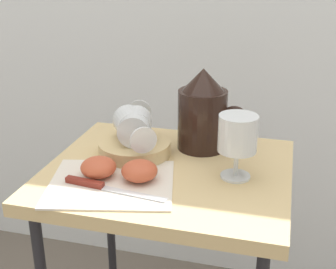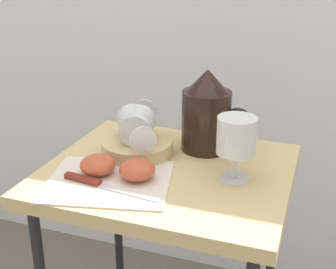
{
  "view_description": "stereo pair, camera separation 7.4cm",
  "coord_description": "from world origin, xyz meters",
  "px_view_note": "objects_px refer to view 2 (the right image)",
  "views": [
    {
      "loc": [
        0.24,
        -0.89,
        1.17
      ],
      "look_at": [
        0.0,
        0.0,
        0.8
      ],
      "focal_mm": 49.16,
      "sensor_mm": 36.0,
      "label": 1
    },
    {
      "loc": [
        0.31,
        -0.87,
        1.17
      ],
      "look_at": [
        0.0,
        0.0,
        0.8
      ],
      "focal_mm": 49.16,
      "sensor_mm": 36.0,
      "label": 2
    }
  ],
  "objects_px": {
    "apple_half_left": "(98,165)",
    "knife": "(97,183)",
    "apple_half_right": "(137,170)",
    "table": "(168,199)",
    "wine_glass_tipped_near": "(138,125)",
    "wine_glass_tipped_far": "(135,124)",
    "wine_glass_upright": "(236,139)",
    "basket_tray": "(137,147)",
    "pitcher": "(207,118)"
  },
  "relations": [
    {
      "from": "pitcher",
      "to": "wine_glass_upright",
      "type": "relative_size",
      "value": 1.42
    },
    {
      "from": "wine_glass_tipped_near",
      "to": "table",
      "type": "bearing_deg",
      "value": -29.47
    },
    {
      "from": "apple_half_left",
      "to": "apple_half_right",
      "type": "relative_size",
      "value": 1.0
    },
    {
      "from": "table",
      "to": "apple_half_right",
      "type": "relative_size",
      "value": 9.55
    },
    {
      "from": "wine_glass_tipped_far",
      "to": "apple_half_right",
      "type": "bearing_deg",
      "value": -65.32
    },
    {
      "from": "wine_glass_tipped_near",
      "to": "knife",
      "type": "height_order",
      "value": "wine_glass_tipped_near"
    },
    {
      "from": "wine_glass_tipped_near",
      "to": "apple_half_right",
      "type": "height_order",
      "value": "wine_glass_tipped_near"
    },
    {
      "from": "wine_glass_upright",
      "to": "table",
      "type": "bearing_deg",
      "value": 177.74
    },
    {
      "from": "basket_tray",
      "to": "knife",
      "type": "xyz_separation_m",
      "value": [
        -0.01,
        -0.18,
        -0.01
      ]
    },
    {
      "from": "knife",
      "to": "wine_glass_tipped_near",
      "type": "bearing_deg",
      "value": 85.46
    },
    {
      "from": "wine_glass_tipped_far",
      "to": "pitcher",
      "type": "bearing_deg",
      "value": 26.83
    },
    {
      "from": "wine_glass_tipped_near",
      "to": "apple_half_left",
      "type": "xyz_separation_m",
      "value": [
        -0.04,
        -0.14,
        -0.05
      ]
    },
    {
      "from": "table",
      "to": "wine_glass_upright",
      "type": "bearing_deg",
      "value": -2.26
    },
    {
      "from": "wine_glass_upright",
      "to": "apple_half_left",
      "type": "height_order",
      "value": "wine_glass_upright"
    },
    {
      "from": "basket_tray",
      "to": "wine_glass_tipped_far",
      "type": "xyz_separation_m",
      "value": [
        -0.01,
        0.01,
        0.05
      ]
    },
    {
      "from": "apple_half_right",
      "to": "knife",
      "type": "height_order",
      "value": "apple_half_right"
    },
    {
      "from": "basket_tray",
      "to": "apple_half_right",
      "type": "relative_size",
      "value": 2.23
    },
    {
      "from": "table",
      "to": "wine_glass_tipped_far",
      "type": "bearing_deg",
      "value": 151.84
    },
    {
      "from": "pitcher",
      "to": "wine_glass_tipped_near",
      "type": "relative_size",
      "value": 1.21
    },
    {
      "from": "wine_glass_tipped_near",
      "to": "apple_half_left",
      "type": "height_order",
      "value": "wine_glass_tipped_near"
    },
    {
      "from": "basket_tray",
      "to": "apple_half_right",
      "type": "bearing_deg",
      "value": -66.76
    },
    {
      "from": "wine_glass_tipped_near",
      "to": "wine_glass_tipped_far",
      "type": "height_order",
      "value": "same"
    },
    {
      "from": "pitcher",
      "to": "wine_glass_tipped_near",
      "type": "xyz_separation_m",
      "value": [
        -0.14,
        -0.08,
        -0.01
      ]
    },
    {
      "from": "basket_tray",
      "to": "pitcher",
      "type": "distance_m",
      "value": 0.18
    },
    {
      "from": "pitcher",
      "to": "knife",
      "type": "xyz_separation_m",
      "value": [
        -0.16,
        -0.26,
        -0.07
      ]
    },
    {
      "from": "wine_glass_tipped_far",
      "to": "knife",
      "type": "xyz_separation_m",
      "value": [
        -0.01,
        -0.19,
        -0.06
      ]
    },
    {
      "from": "pitcher",
      "to": "knife",
      "type": "distance_m",
      "value": 0.31
    },
    {
      "from": "wine_glass_tipped_far",
      "to": "apple_half_left",
      "type": "xyz_separation_m",
      "value": [
        -0.03,
        -0.14,
        -0.05
      ]
    },
    {
      "from": "basket_tray",
      "to": "wine_glass_upright",
      "type": "relative_size",
      "value": 1.21
    },
    {
      "from": "apple_half_left",
      "to": "knife",
      "type": "bearing_deg",
      "value": -65.04
    },
    {
      "from": "basket_tray",
      "to": "knife",
      "type": "bearing_deg",
      "value": -94.24
    },
    {
      "from": "table",
      "to": "wine_glass_tipped_far",
      "type": "xyz_separation_m",
      "value": [
        -0.1,
        0.05,
        0.15
      ]
    },
    {
      "from": "table",
      "to": "knife",
      "type": "bearing_deg",
      "value": -128.93
    },
    {
      "from": "wine_glass_upright",
      "to": "apple_half_left",
      "type": "xyz_separation_m",
      "value": [
        -0.28,
        -0.08,
        -0.07
      ]
    },
    {
      "from": "table",
      "to": "wine_glass_tipped_near",
      "type": "height_order",
      "value": "wine_glass_tipped_near"
    },
    {
      "from": "table",
      "to": "apple_half_left",
      "type": "height_order",
      "value": "apple_half_left"
    },
    {
      "from": "wine_glass_upright",
      "to": "wine_glass_tipped_far",
      "type": "distance_m",
      "value": 0.26
    },
    {
      "from": "table",
      "to": "basket_tray",
      "type": "height_order",
      "value": "basket_tray"
    },
    {
      "from": "pitcher",
      "to": "wine_glass_upright",
      "type": "height_order",
      "value": "pitcher"
    },
    {
      "from": "wine_glass_upright",
      "to": "apple_half_left",
      "type": "distance_m",
      "value": 0.3
    },
    {
      "from": "apple_half_left",
      "to": "apple_half_right",
      "type": "xyz_separation_m",
      "value": [
        0.09,
        0.01,
        0.0
      ]
    },
    {
      "from": "apple_half_left",
      "to": "knife",
      "type": "height_order",
      "value": "apple_half_left"
    },
    {
      "from": "table",
      "to": "basket_tray",
      "type": "xyz_separation_m",
      "value": [
        -0.09,
        0.05,
        0.1
      ]
    },
    {
      "from": "table",
      "to": "wine_glass_tipped_near",
      "type": "distance_m",
      "value": 0.18
    },
    {
      "from": "wine_glass_tipped_far",
      "to": "table",
      "type": "bearing_deg",
      "value": -28.16
    },
    {
      "from": "pitcher",
      "to": "basket_tray",
      "type": "bearing_deg",
      "value": -149.64
    },
    {
      "from": "basket_tray",
      "to": "pitcher",
      "type": "xyz_separation_m",
      "value": [
        0.14,
        0.08,
        0.06
      ]
    },
    {
      "from": "apple_half_right",
      "to": "wine_glass_tipped_far",
      "type": "bearing_deg",
      "value": 114.68
    },
    {
      "from": "wine_glass_upright",
      "to": "apple_half_right",
      "type": "height_order",
      "value": "wine_glass_upright"
    },
    {
      "from": "table",
      "to": "pitcher",
      "type": "bearing_deg",
      "value": 68.74
    }
  ]
}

